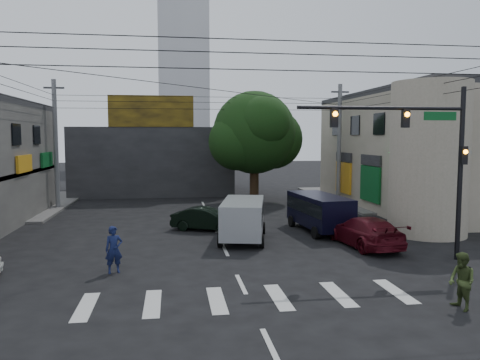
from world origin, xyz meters
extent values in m
plane|color=black|center=(0.00, 0.00, 0.00)|extent=(160.00, 160.00, 0.00)
cube|color=#514F4C|center=(18.00, 18.00, 0.07)|extent=(16.00, 16.00, 0.15)
cube|color=gray|center=(18.00, 13.00, 4.00)|extent=(14.00, 18.00, 8.00)
cylinder|color=gray|center=(11.00, 4.00, 4.00)|extent=(4.00, 4.00, 8.00)
cube|color=#232326|center=(-4.00, 26.00, 3.00)|extent=(14.00, 10.00, 6.00)
cube|color=olive|center=(-4.00, 21.10, 7.30)|extent=(7.00, 0.30, 2.60)
cube|color=silver|center=(0.00, 70.00, 22.00)|extent=(9.00, 9.00, 44.00)
cylinder|color=black|center=(4.00, 17.00, 2.20)|extent=(0.70, 0.70, 4.40)
sphere|color=black|center=(4.00, 17.00, 5.50)|extent=(6.40, 6.40, 6.40)
cylinder|color=black|center=(9.50, -1.00, 3.60)|extent=(0.20, 0.20, 7.20)
cylinder|color=black|center=(6.00, -1.00, 6.30)|extent=(7.00, 0.14, 0.14)
cube|color=black|center=(7.00, -1.00, 5.90)|extent=(0.28, 0.22, 0.75)
cube|color=black|center=(4.00, -1.00, 5.90)|extent=(0.28, 0.22, 0.75)
sphere|color=orange|center=(7.00, -1.14, 6.05)|extent=(0.20, 0.20, 0.20)
sphere|color=orange|center=(4.00, -1.14, 6.05)|extent=(0.20, 0.20, 0.20)
cube|color=#0B5121|center=(8.50, -1.00, 6.00)|extent=(1.40, 0.06, 0.35)
cylinder|color=#59595B|center=(-10.50, 16.00, 4.60)|extent=(0.32, 0.32, 9.20)
cylinder|color=#59595B|center=(10.50, 16.00, 4.60)|extent=(0.32, 0.32, 9.20)
imported|color=black|center=(-0.50, 6.72, 0.63)|extent=(4.05, 4.78, 1.26)
imported|color=#470A13|center=(6.60, 1.82, 0.71)|extent=(3.02, 5.29, 1.41)
imported|color=#131A43|center=(-4.57, -0.93, 0.90)|extent=(0.90, 0.80, 1.80)
imported|color=#384721|center=(6.15, -6.35, 0.87)|extent=(0.93, 0.77, 1.73)
camera|label=1|loc=(-2.35, -18.81, 5.14)|focal=35.00mm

